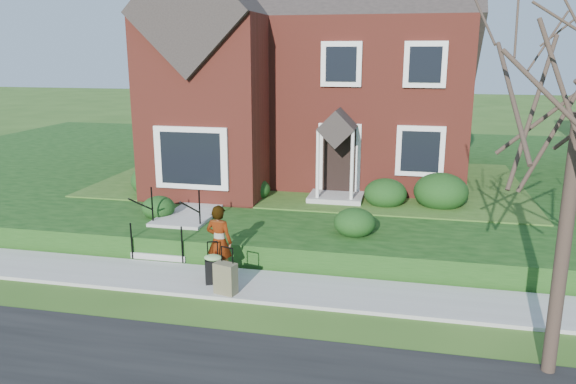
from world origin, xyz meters
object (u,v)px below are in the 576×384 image
(front_steps, at_px, (174,232))
(woman, at_px, (219,242))
(suitcase_black, at_px, (213,267))
(suitcase_olive, at_px, (226,278))

(front_steps, xyz_separation_m, woman, (1.81, -1.64, 0.44))
(front_steps, bearing_deg, suitcase_black, -48.19)
(woman, xyz_separation_m, suitcase_black, (-0.02, -0.36, -0.47))
(suitcase_black, bearing_deg, woman, 62.90)
(suitcase_black, relative_size, suitcase_olive, 0.95)
(front_steps, xyz_separation_m, suitcase_olive, (2.21, -2.43, -0.06))
(woman, distance_m, suitcase_olive, 1.02)
(front_steps, distance_m, suitcase_olive, 3.28)
(suitcase_black, distance_m, suitcase_olive, 0.61)
(suitcase_olive, bearing_deg, woman, 132.41)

